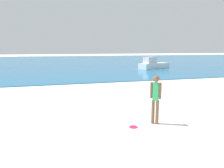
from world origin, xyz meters
TOP-DOWN VIEW (x-y plane):
  - water at (0.00, 42.78)m, footprint 160.00×60.00m
  - person_standing at (1.18, 3.47)m, footprint 0.32×0.29m
  - frisbee at (0.31, 3.34)m, footprint 0.28×0.28m
  - boat_near at (10.60, 22.17)m, footprint 4.65×2.97m

SIDE VIEW (x-z plane):
  - frisbee at x=0.31m, z-range 0.00..0.03m
  - water at x=0.00m, z-range 0.00..0.06m
  - boat_near at x=10.60m, z-range -0.17..1.34m
  - person_standing at x=1.18m, z-range 0.12..1.85m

